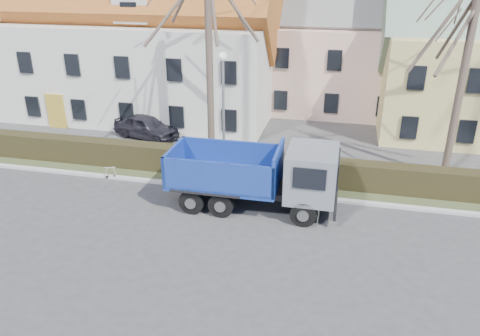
% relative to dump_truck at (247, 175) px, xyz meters
% --- Properties ---
extents(ground, '(120.00, 120.00, 0.00)m').
position_rel_dump_truck_xyz_m(ground, '(-1.10, -3.28, -1.49)').
color(ground, '#3B3A3D').
extents(curb_far, '(80.00, 0.30, 0.12)m').
position_rel_dump_truck_xyz_m(curb_far, '(-1.10, 1.32, -1.43)').
color(curb_far, '#B0B0B0').
rests_on(curb_far, ground).
extents(grass_strip, '(80.00, 3.00, 0.10)m').
position_rel_dump_truck_xyz_m(grass_strip, '(-1.10, 2.92, -1.44)').
color(grass_strip, '#3B4527').
rests_on(grass_strip, ground).
extents(hedge, '(60.00, 0.90, 1.30)m').
position_rel_dump_truck_xyz_m(hedge, '(-1.10, 2.72, -0.84)').
color(hedge, black).
rests_on(hedge, ground).
extents(building_white, '(26.80, 10.80, 9.50)m').
position_rel_dump_truck_xyz_m(building_white, '(-14.10, 12.72, 3.26)').
color(building_white, silver).
rests_on(building_white, ground).
extents(building_pink, '(10.80, 8.80, 8.00)m').
position_rel_dump_truck_xyz_m(building_pink, '(2.90, 16.72, 2.51)').
color(building_pink, beige).
rests_on(building_pink, ground).
extents(tree_1, '(9.20, 9.20, 12.65)m').
position_rel_dump_truck_xyz_m(tree_1, '(-3.10, 5.22, 4.83)').
color(tree_1, '#4F4037').
rests_on(tree_1, ground).
extents(tree_2, '(8.00, 8.00, 11.00)m').
position_rel_dump_truck_xyz_m(tree_2, '(8.90, 5.22, 4.01)').
color(tree_2, '#4F4037').
rests_on(tree_2, ground).
extents(dump_truck, '(7.47, 2.80, 2.98)m').
position_rel_dump_truck_xyz_m(dump_truck, '(0.00, 0.00, 0.00)').
color(dump_truck, navy).
rests_on(dump_truck, ground).
extents(streetlight, '(0.47, 0.47, 6.01)m').
position_rel_dump_truck_xyz_m(streetlight, '(-1.99, 3.72, 1.51)').
color(streetlight, '#979CA2').
rests_on(streetlight, ground).
extents(cart_frame, '(0.86, 0.66, 0.70)m').
position_rel_dump_truck_xyz_m(cart_frame, '(-7.31, 1.18, -1.14)').
color(cart_frame, silver).
rests_on(cart_frame, ground).
extents(parked_car_a, '(4.47, 2.81, 1.42)m').
position_rel_dump_truck_xyz_m(parked_car_a, '(-7.74, 7.13, -0.78)').
color(parked_car_a, '#22202A').
rests_on(parked_car_a, ground).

